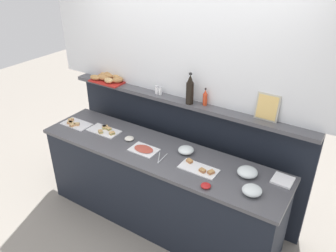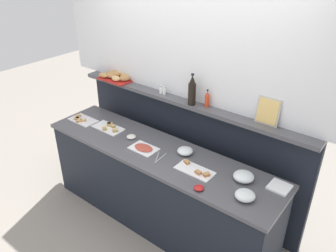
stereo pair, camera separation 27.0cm
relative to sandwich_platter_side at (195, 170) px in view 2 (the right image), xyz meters
name	(u,v)px [view 2 (the right image)]	position (x,y,z in m)	size (l,w,h in m)	color
ground_plane	(190,191)	(-0.48, 0.65, -0.91)	(12.00, 12.00, 0.00)	gray
buffet_counter	(158,187)	(-0.48, 0.05, -0.46)	(2.56, 0.64, 0.90)	black
back_ledge_unit	(186,148)	(-0.48, 0.55, -0.23)	(2.73, 0.22, 1.28)	black
upper_wall_panel	(191,32)	(-0.48, 0.57, 1.04)	(3.33, 0.08, 1.32)	silver
sandwich_platter_side	(195,170)	(0.00, 0.00, 0.00)	(0.35, 0.17, 0.04)	white
sandwich_platter_front	(82,120)	(-1.56, 0.01, 0.00)	(0.33, 0.19, 0.04)	silver
sandwich_platter_rear	(109,128)	(-1.18, 0.07, 0.00)	(0.36, 0.19, 0.04)	white
cold_cuts_platter	(144,148)	(-0.60, -0.01, 0.00)	(0.27, 0.19, 0.02)	white
glass_bowl_large	(185,151)	(-0.24, 0.17, 0.02)	(0.15, 0.15, 0.06)	silver
glass_bowl_medium	(245,196)	(0.51, -0.06, 0.02)	(0.16, 0.16, 0.07)	silver
glass_bowl_small	(244,177)	(0.39, 0.15, 0.02)	(0.18, 0.18, 0.07)	silver
condiment_bowl_red	(199,188)	(0.16, -0.19, 0.01)	(0.09, 0.09, 0.03)	red
condiment_bowl_teal	(131,137)	(-0.84, 0.07, 0.01)	(0.10, 0.10, 0.03)	silver
serving_tongs	(159,158)	(-0.38, -0.05, 0.00)	(0.10, 0.19, 0.01)	#B7BABF
napkin_stack	(279,187)	(0.68, 0.23, 0.00)	(0.17, 0.17, 0.02)	white
wine_bottle_dark	(192,91)	(-0.36, 0.44, 0.52)	(0.08, 0.08, 0.32)	black
hot_sauce_bottle	(207,99)	(-0.22, 0.49, 0.45)	(0.04, 0.04, 0.18)	red
salt_shaker	(161,90)	(-0.77, 0.47, 0.42)	(0.03, 0.03, 0.09)	white
pepper_shaker	(164,91)	(-0.73, 0.47, 0.42)	(0.03, 0.03, 0.09)	white
bread_basket	(116,76)	(-1.45, 0.48, 0.42)	(0.42, 0.27, 0.08)	#B2231E
framed_picture	(268,111)	(0.38, 0.51, 0.50)	(0.21, 0.05, 0.25)	#B2AD9E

